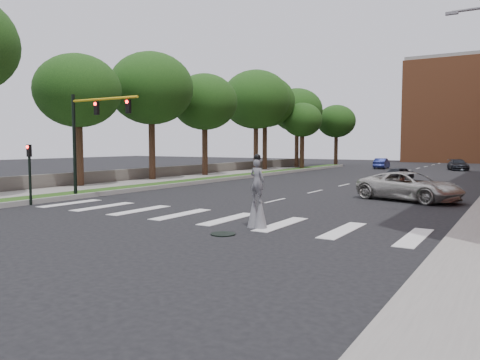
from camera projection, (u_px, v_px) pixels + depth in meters
The scene contains 21 objects.
ground_plane at pixel (190, 220), 20.06m from camera, with size 160.00×160.00×0.00m, color black.
grass_median at pixel (223, 178), 43.05m from camera, with size 2.00×60.00×0.25m, color #204213.
median_curb at pixel (233, 178), 42.50m from camera, with size 0.20×60.00×0.28m, color gray.
sidewalk_left at pixel (120, 185), 36.09m from camera, with size 4.00×60.00×0.18m, color gray.
stone_wall at pixel (189, 171), 47.57m from camera, with size 0.50×56.00×1.10m, color #555049.
manhole at pixel (223, 234), 16.80m from camera, with size 0.90×0.90×0.04m, color black.
traffic_signal at pixel (88, 129), 27.37m from camera, with size 5.30×0.23×6.20m.
secondary_signal at pixel (30, 169), 24.83m from camera, with size 0.25×0.21×3.23m.
stilt_performer at pixel (257, 199), 18.07m from camera, with size 0.84×0.56×2.87m.
suv_crossing at pixel (410, 186), 26.79m from camera, with size 2.74×5.95×1.65m, color #B5B3AB.
car_near at pixel (397, 174), 41.08m from camera, with size 1.44×3.59×1.22m, color black.
car_mid at pixel (382, 163), 61.82m from camera, with size 1.46×4.19×1.38m, color navy.
car_far at pixel (458, 165), 57.69m from camera, with size 1.92×4.72×1.37m, color black.
tree_1 at pixel (78, 91), 34.15m from camera, with size 6.29×6.29×9.81m.
tree_2 at pixel (151, 89), 40.52m from camera, with size 7.35×7.35×11.19m.
tree_3 at pixel (205, 102), 46.16m from camera, with size 6.51×6.51×10.17m.
tree_4 at pixel (256, 100), 55.40m from camera, with size 8.17×8.17×11.99m.
tree_5 at pixel (297, 110), 65.20m from camera, with size 7.13×7.13×10.99m.
tree_6 at pixel (302, 120), 58.11m from camera, with size 4.96×4.96×8.36m.
tree_7 at pixel (336, 121), 69.64m from camera, with size 5.71×5.71×9.07m.
tree_8 at pixel (265, 102), 56.78m from camera, with size 7.36×7.36×11.53m.
Camera 1 is at (12.16, -15.86, 3.25)m, focal length 35.00 mm.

